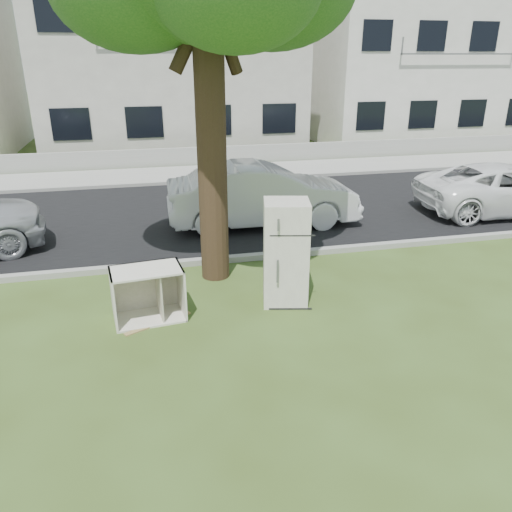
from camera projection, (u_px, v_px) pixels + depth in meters
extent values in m
plane|color=#37491A|center=(256.00, 316.00, 8.31)|extent=(120.00, 120.00, 0.00)
cube|color=black|center=(207.00, 213.00, 13.72)|extent=(120.00, 7.00, 0.01)
cube|color=gray|center=(230.00, 262.00, 10.52)|extent=(120.00, 0.18, 0.12)
cube|color=gray|center=(192.00, 183.00, 16.93)|extent=(120.00, 0.18, 0.12)
cube|color=gray|center=(188.00, 174.00, 18.24)|extent=(120.00, 2.80, 0.01)
cube|color=gray|center=(183.00, 157.00, 19.56)|extent=(120.00, 0.15, 0.70)
cylinder|color=black|center=(211.00, 142.00, 8.88)|extent=(0.54, 0.54, 5.20)
cube|color=beige|center=(169.00, 66.00, 22.77)|extent=(11.00, 8.00, 7.20)
cube|color=white|center=(407.00, 71.00, 25.41)|extent=(10.00, 8.00, 6.60)
cube|color=silver|center=(286.00, 253.00, 8.50)|extent=(0.88, 0.84, 1.82)
cube|color=white|center=(148.00, 294.00, 8.10)|extent=(1.20, 0.82, 0.88)
cube|color=#977E49|center=(158.00, 323.00, 8.07)|extent=(1.10, 0.61, 0.02)
cube|color=tan|center=(156.00, 299.00, 8.88)|extent=(0.76, 0.56, 0.02)
cube|color=tan|center=(117.00, 303.00, 8.75)|extent=(0.13, 0.72, 0.02)
imported|color=silver|center=(263.00, 195.00, 12.53)|extent=(4.80, 1.78, 1.57)
imported|color=white|center=(507.00, 189.00, 13.57)|extent=(4.96, 2.60, 1.33)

